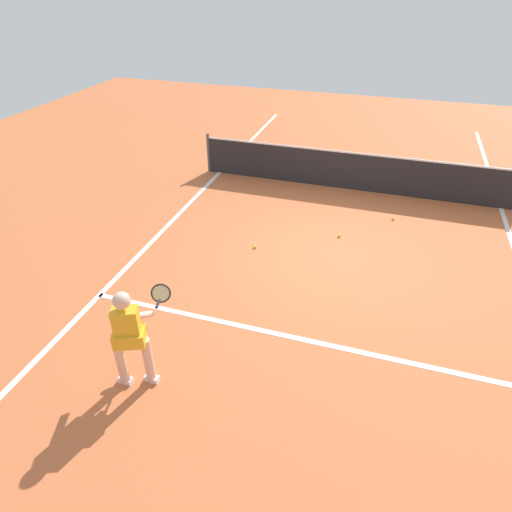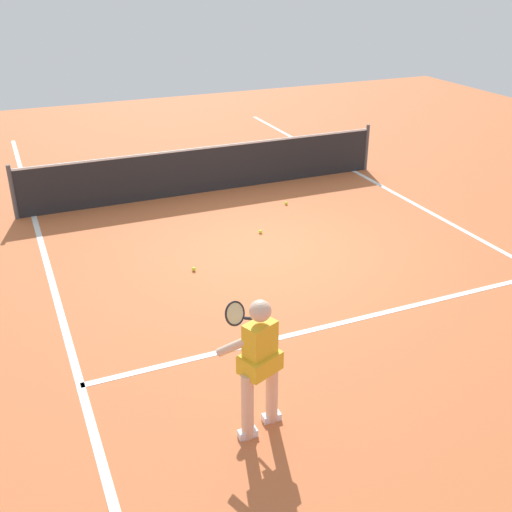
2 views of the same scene
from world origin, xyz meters
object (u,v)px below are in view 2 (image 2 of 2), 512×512
Objects in this scene: tennis_ball_near at (286,203)px; tennis_ball_mid at (194,269)px; tennis_player at (259,360)px; tennis_ball_far at (260,232)px.

tennis_ball_mid is (-2.63, -2.07, 0.00)m from tennis_ball_near.
tennis_player is 3.85m from tennis_ball_mid.
tennis_ball_near is 3.34m from tennis_ball_mid.
tennis_ball_mid is at bearing -141.73° from tennis_ball_near.
tennis_ball_mid is at bearing -148.76° from tennis_ball_far.
tennis_ball_mid is (0.49, 3.73, -0.81)m from tennis_player.
tennis_player is 23.48× the size of tennis_ball_near.
tennis_ball_far is (2.07, 4.69, -0.81)m from tennis_player.
tennis_ball_far is at bearing 66.21° from tennis_player.
tennis_ball_mid is 1.84m from tennis_ball_far.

